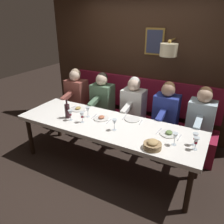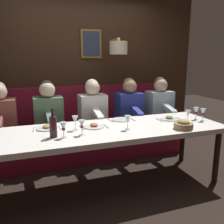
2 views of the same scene
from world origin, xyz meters
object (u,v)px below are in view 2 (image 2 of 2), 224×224
object	(u,v)px
wine_glass_2	(203,112)
wine_glass_6	(75,120)
diner_near	(129,105)
wine_glass_0	(196,111)
diner_nearest	(160,103)
diner_middle	(93,107)
diner_farthest	(1,114)
bread_bowl	(183,125)
wine_glass_1	(63,127)
wine_glass_3	(188,114)
wine_bottle	(53,126)
wine_glass_4	(128,120)
dining_table	(109,133)
wine_glass_5	(82,124)
diner_far	(48,111)

from	to	relation	value
wine_glass_2	wine_glass_6	bearing A→B (deg)	84.88
diner_near	wine_glass_0	size ratio (longest dim) A/B	4.82
diner_nearest	wine_glass_6	bearing A→B (deg)	117.53
diner_middle	diner_farthest	world-z (taller)	same
diner_nearest	diner_farthest	bearing A→B (deg)	90.00
bread_bowl	diner_farthest	bearing A→B (deg)	59.67
diner_near	wine_glass_1	bearing A→B (deg)	131.50
wine_glass_2	wine_glass_1	bearing A→B (deg)	92.51
wine_glass_3	wine_bottle	xyz separation A→B (m)	(-0.01, 1.66, -0.00)
diner_farthest	wine_glass_2	world-z (taller)	diner_farthest
diner_middle	wine_glass_6	bearing A→B (deg)	152.84
diner_farthest	wine_glass_4	xyz separation A→B (m)	(-1.00, -1.41, 0.04)
dining_table	diner_middle	xyz separation A→B (m)	(0.88, -0.04, 0.14)
dining_table	diner_nearest	world-z (taller)	diner_nearest
diner_middle	bread_bowl	size ratio (longest dim) A/B	3.60
diner_middle	wine_glass_4	distance (m)	1.01
wine_glass_5	wine_glass_1	bearing A→B (deg)	97.54
diner_farthest	wine_glass_0	distance (m)	2.61
diner_near	wine_glass_3	bearing A→B (deg)	-158.96
wine_glass_2	bread_bowl	world-z (taller)	wine_glass_2
diner_near	wine_glass_3	distance (m)	1.05
wine_glass_0	bread_bowl	bearing A→B (deg)	126.95
diner_near	diner_middle	bearing A→B (deg)	90.00
dining_table	bread_bowl	distance (m)	0.87
wine_glass_3	wine_glass_2	bearing A→B (deg)	-85.86
diner_middle	wine_glass_3	size ratio (longest dim) A/B	4.82
diner_middle	wine_glass_6	size ratio (longest dim) A/B	4.82
diner_near	wine_glass_6	bearing A→B (deg)	128.79
wine_glass_0	wine_glass_6	xyz separation A→B (m)	(0.05, 1.61, 0.00)
wine_glass_0	wine_glass_2	bearing A→B (deg)	-164.00
diner_near	wine_glass_0	world-z (taller)	diner_near
wine_bottle	wine_glass_1	bearing A→B (deg)	-116.10
wine_glass_0	wine_glass_3	xyz separation A→B (m)	(-0.12, 0.22, 0.00)
diner_farthest	bread_bowl	world-z (taller)	diner_farthest
wine_glass_0	wine_glass_2	world-z (taller)	same
wine_glass_4	bread_bowl	size ratio (longest dim) A/B	0.75
diner_middle	wine_glass_0	bearing A→B (deg)	-125.99
diner_nearest	wine_bottle	distance (m)	2.08
wine_glass_6	bread_bowl	distance (m)	1.24
diner_near	wine_glass_4	distance (m)	1.10
diner_farthest	wine_glass_0	size ratio (longest dim) A/B	4.82
diner_farthest	wine_glass_3	bearing A→B (deg)	-113.67
wine_glass_5	diner_nearest	bearing A→B (deg)	-56.46
diner_middle	wine_glass_6	distance (m)	0.92
diner_nearest	bread_bowl	size ratio (longest dim) A/B	3.60
wine_glass_0	wine_glass_1	xyz separation A→B (m)	(-0.18, 1.78, -0.00)
diner_far	wine_glass_1	distance (m)	1.05
diner_far	wine_bottle	distance (m)	1.00
diner_near	diner_far	world-z (taller)	same
wine_glass_0	diner_farthest	bearing A→B (deg)	70.59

